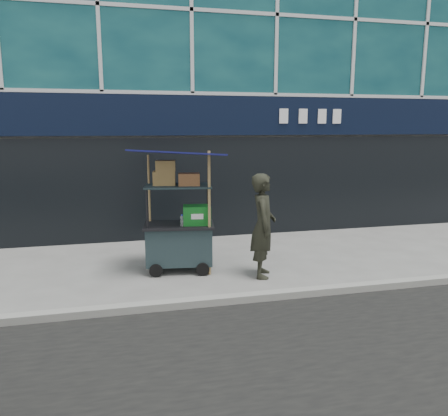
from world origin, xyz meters
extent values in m
plane|color=slate|center=(0.00, 0.00, 0.00)|extent=(80.00, 80.00, 0.00)
cube|color=gray|center=(0.00, -0.20, 0.06)|extent=(80.00, 0.18, 0.12)
cube|color=gray|center=(0.00, 7.00, 6.00)|extent=(16.00, 6.00, 12.00)
cube|color=black|center=(0.00, 3.86, 2.90)|extent=(15.68, 0.06, 0.90)
cube|color=black|center=(0.00, 3.90, 1.20)|extent=(15.68, 0.04, 2.40)
cube|color=#18272A|center=(-0.67, 1.54, 0.50)|extent=(1.28, 0.86, 0.70)
cylinder|color=black|center=(-1.13, 1.23, 0.12)|extent=(0.24, 0.08, 0.24)
cylinder|color=black|center=(-0.31, 1.12, 0.12)|extent=(0.24, 0.08, 0.24)
cube|color=black|center=(-0.67, 1.54, 0.87)|extent=(1.37, 0.95, 0.04)
cylinder|color=black|center=(-1.25, 1.32, 1.22)|extent=(0.03, 0.03, 0.75)
cylinder|color=black|center=(-0.17, 1.17, 1.22)|extent=(0.03, 0.03, 0.75)
cylinder|color=black|center=(-1.17, 1.91, 1.22)|extent=(0.03, 0.03, 0.75)
cylinder|color=black|center=(-0.08, 1.76, 1.22)|extent=(0.03, 0.03, 0.75)
cube|color=#18272A|center=(-0.67, 1.54, 1.59)|extent=(1.28, 0.86, 0.03)
cylinder|color=olive|center=(-0.17, 1.17, 1.12)|extent=(0.06, 0.06, 2.24)
cylinder|color=olive|center=(-1.17, 1.91, 1.07)|extent=(0.04, 0.04, 2.14)
cube|color=#0B0B40|center=(-0.67, 1.54, 2.19)|extent=(1.84, 1.42, 0.20)
cube|color=#10681D|center=(-0.34, 1.44, 1.06)|extent=(0.54, 0.41, 0.35)
cylinder|color=silver|center=(-0.64, 1.33, 0.98)|extent=(0.07, 0.07, 0.20)
cylinder|color=#182BBB|center=(-0.64, 1.33, 1.09)|extent=(0.04, 0.04, 0.02)
cube|color=olive|center=(-0.91, 1.62, 1.73)|extent=(0.44, 0.35, 0.25)
cube|color=olive|center=(-0.48, 1.46, 1.72)|extent=(0.41, 0.33, 0.22)
cube|color=olive|center=(-0.88, 1.60, 1.95)|extent=(0.38, 0.30, 0.20)
imported|color=black|center=(0.74, 0.88, 0.93)|extent=(0.63, 0.78, 1.85)
camera|label=1|loc=(-1.66, -6.28, 2.65)|focal=35.00mm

